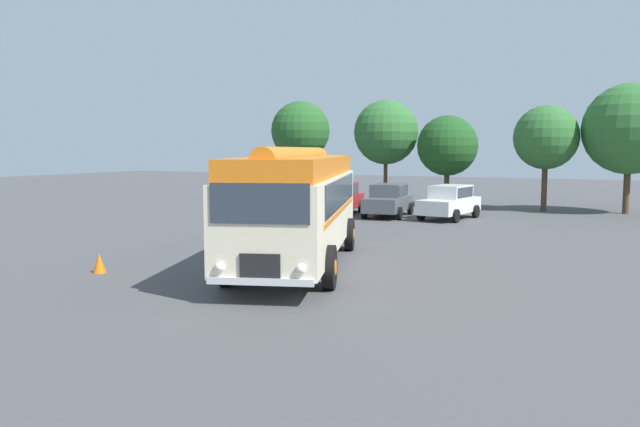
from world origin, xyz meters
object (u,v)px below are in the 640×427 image
at_px(vintage_bus, 298,202).
at_px(car_mid_right, 450,202).
at_px(car_mid_left, 388,200).
at_px(traffic_cone, 99,263).
at_px(car_near_left, 339,198).

bearing_deg(vintage_bus, car_mid_right, 86.12).
relative_size(car_mid_left, traffic_cone, 7.92).
distance_m(car_near_left, traffic_cone, 17.30).
bearing_deg(traffic_cone, vintage_bus, 38.00).
bearing_deg(traffic_cone, car_mid_left, 82.52).
bearing_deg(car_mid_left, vintage_bus, -81.21).
xyz_separation_m(car_mid_left, traffic_cone, (-2.28, -17.35, -0.57)).
xyz_separation_m(car_mid_right, traffic_cone, (-5.38, -17.58, -0.57)).
bearing_deg(car_near_left, vintage_bus, -70.56).
bearing_deg(car_near_left, car_mid_right, 2.86).
height_order(car_near_left, traffic_cone, car_near_left).
distance_m(vintage_bus, traffic_cone, 5.84).
bearing_deg(vintage_bus, car_near_left, 109.44).
bearing_deg(car_mid_left, car_near_left, -178.72).
relative_size(car_mid_right, traffic_cone, 8.01).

